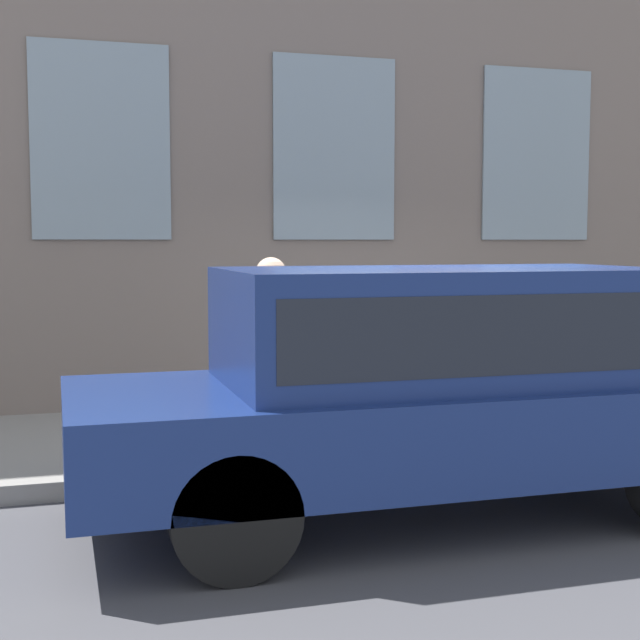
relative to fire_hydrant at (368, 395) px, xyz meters
name	(u,v)px	position (x,y,z in m)	size (l,w,h in m)	color
ground_plane	(434,472)	(-0.47, -0.43, -0.61)	(80.00, 80.00, 0.00)	#47474C
sidewalk	(376,430)	(0.95, -0.43, -0.53)	(2.86, 60.00, 0.16)	gray
building_facade	(330,78)	(2.53, -0.43, 3.22)	(0.33, 40.00, 7.65)	gray
fire_hydrant	(368,395)	(0.00, 0.00, 0.00)	(0.36, 0.46, 0.89)	gray
person	(271,333)	(0.23, 0.83, 0.55)	(0.41, 0.27, 1.68)	#726651
parked_truck_navy_near	(435,374)	(-1.59, 0.07, 0.42)	(1.86, 4.99, 1.79)	black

